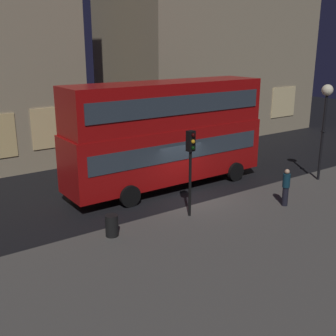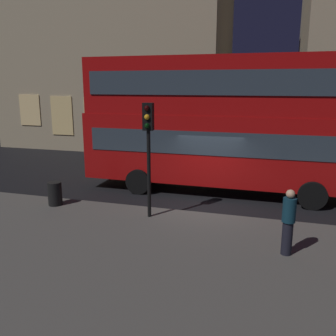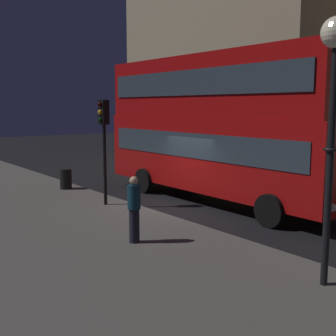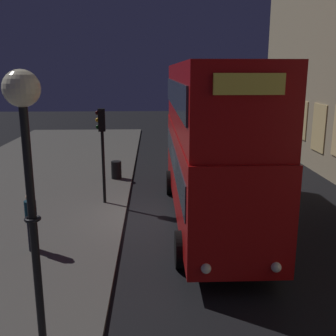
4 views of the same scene
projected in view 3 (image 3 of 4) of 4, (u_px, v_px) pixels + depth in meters
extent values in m
plane|color=black|center=(169.00, 209.00, 15.41)|extent=(80.00, 80.00, 0.00)
cube|color=#4C4944|center=(11.00, 235.00, 12.03)|extent=(44.00, 9.52, 0.12)
cube|color=tan|center=(237.00, 27.00, 28.73)|extent=(15.38, 7.56, 17.60)
cube|color=#F2D18C|center=(148.00, 119.00, 31.15)|extent=(1.57, 0.06, 2.06)
cube|color=#E5C67F|center=(169.00, 125.00, 29.26)|extent=(1.57, 0.06, 2.53)
cube|color=#E5C67F|center=(193.00, 124.00, 27.32)|extent=(1.57, 0.06, 2.14)
cube|color=#E5C67F|center=(220.00, 128.00, 25.41)|extent=(1.57, 0.06, 2.44)
cube|color=#F2D18C|center=(252.00, 127.00, 23.46)|extent=(1.57, 0.06, 2.38)
cube|color=#9E0C0C|center=(216.00, 153.00, 16.43)|extent=(10.82, 2.48, 2.72)
cube|color=#9E0C0C|center=(217.00, 87.00, 16.08)|extent=(10.60, 2.43, 2.22)
cube|color=#2D3842|center=(216.00, 144.00, 16.38)|extent=(9.95, 2.54, 0.90)
cube|color=#2D3842|center=(217.00, 83.00, 16.06)|extent=(9.95, 2.54, 0.90)
sphere|color=white|center=(332.00, 208.00, 11.83)|extent=(0.24, 0.24, 0.24)
cylinder|color=black|center=(319.00, 200.00, 14.51)|extent=(1.02, 0.24, 1.02)
cylinder|color=black|center=(269.00, 211.00, 12.96)|extent=(1.02, 0.24, 1.02)
cylinder|color=black|center=(190.00, 175.00, 19.73)|extent=(1.02, 0.24, 1.02)
cylinder|color=black|center=(144.00, 181.00, 18.18)|extent=(1.02, 0.24, 1.02)
cylinder|color=black|center=(105.00, 165.00, 15.33)|extent=(0.12, 0.12, 2.86)
cube|color=black|center=(104.00, 112.00, 15.07)|extent=(0.34, 0.28, 0.85)
sphere|color=black|center=(100.00, 104.00, 14.93)|extent=(0.17, 0.17, 0.17)
sphere|color=orange|center=(100.00, 112.00, 14.97)|extent=(0.17, 0.17, 0.17)
sphere|color=black|center=(100.00, 120.00, 15.01)|extent=(0.17, 0.17, 0.17)
cylinder|color=black|center=(330.00, 170.00, 8.24)|extent=(0.14, 0.14, 4.56)
torus|color=black|center=(331.00, 149.00, 8.19)|extent=(0.28, 0.28, 0.06)
cylinder|color=black|center=(134.00, 226.00, 11.17)|extent=(0.27, 0.27, 0.88)
cylinder|color=#0F2D3D|center=(134.00, 197.00, 11.06)|extent=(0.34, 0.34, 0.63)
sphere|color=tan|center=(134.00, 181.00, 11.00)|extent=(0.22, 0.22, 0.22)
cylinder|color=black|center=(66.00, 179.00, 18.44)|extent=(0.50, 0.50, 0.85)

